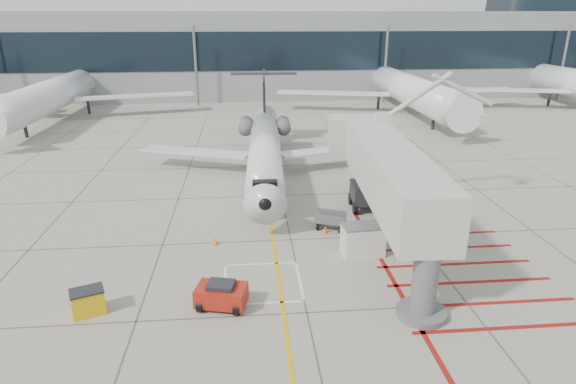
{
  "coord_description": "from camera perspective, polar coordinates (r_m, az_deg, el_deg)",
  "views": [
    {
      "loc": [
        -2.65,
        -23.42,
        13.36
      ],
      "look_at": [
        0.0,
        6.0,
        2.5
      ],
      "focal_mm": 30.0,
      "sensor_mm": 36.0,
      "label": 1
    }
  ],
  "objects": [
    {
      "name": "terminal_building",
      "position": [
        94.48,
        2.67,
        16.31
      ],
      "size": [
        180.0,
        28.0,
        14.0
      ],
      "primitive_type": "cube",
      "color": "gray",
      "rests_on": "ground_plane"
    },
    {
      "name": "bg_aircraft_c",
      "position": [
        73.56,
        13.73,
        14.01
      ],
      "size": [
        36.88,
        40.98,
        12.29
      ],
      "primitive_type": null,
      "color": "silver",
      "rests_on": "ground_plane"
    },
    {
      "name": "pushback_tug",
      "position": [
        24.0,
        -7.91,
        -11.89
      ],
      "size": [
        2.66,
        2.0,
        1.39
      ],
      "primitive_type": null,
      "rotation": [
        0.0,
        0.0,
        -0.24
      ],
      "color": "#AD1F10",
      "rests_on": "ground_plane"
    },
    {
      "name": "spill_bin",
      "position": [
        25.2,
        -22.61,
        -11.88
      ],
      "size": [
        1.72,
        1.45,
        1.27
      ],
      "primitive_type": null,
      "rotation": [
        0.0,
        0.0,
        0.37
      ],
      "color": "#EAAF0D",
      "rests_on": "ground_plane"
    },
    {
      "name": "cone_nose",
      "position": [
        30.22,
        -8.61,
        -5.78
      ],
      "size": [
        0.35,
        0.35,
        0.49
      ],
      "primitive_type": "cone",
      "color": "orange",
      "rests_on": "ground_plane"
    },
    {
      "name": "regional_jet",
      "position": [
        39.51,
        -2.8,
        6.28
      ],
      "size": [
        24.71,
        30.56,
        7.75
      ],
      "primitive_type": null,
      "rotation": [
        0.0,
        0.0,
        -0.04
      ],
      "color": "silver",
      "rests_on": "ground_plane"
    },
    {
      "name": "ground_plane",
      "position": [
        27.09,
        1.15,
        -9.37
      ],
      "size": [
        260.0,
        260.0,
        0.0
      ],
      "primitive_type": "plane",
      "color": "#9E9A88",
      "rests_on": "ground"
    },
    {
      "name": "terminal_glass_band",
      "position": [
        80.55,
        4.07,
        16.33
      ],
      "size": [
        180.0,
        0.1,
        6.0
      ],
      "primitive_type": "cube",
      "color": "black",
      "rests_on": "ground_plane"
    },
    {
      "name": "jet_bridge",
      "position": [
        28.58,
        12.27,
        0.76
      ],
      "size": [
        10.76,
        20.9,
        8.16
      ],
      "primitive_type": null,
      "rotation": [
        0.0,
        0.0,
        -0.05
      ],
      "color": "beige",
      "rests_on": "ground_plane"
    },
    {
      "name": "baggage_cart",
      "position": [
        32.02,
        5.04,
        -3.38
      ],
      "size": [
        2.22,
        1.85,
        1.2
      ],
      "primitive_type": null,
      "rotation": [
        0.0,
        0.0,
        -0.4
      ],
      "color": "#515156",
      "rests_on": "ground_plane"
    },
    {
      "name": "bg_aircraft_b",
      "position": [
        74.3,
        -25.81,
        12.6
      ],
      "size": [
        36.24,
        40.27,
        12.08
      ],
      "primitive_type": null,
      "color": "silver",
      "rests_on": "ground_plane"
    },
    {
      "name": "ground_power_unit",
      "position": [
        28.77,
        8.85,
        -5.63
      ],
      "size": [
        2.5,
        1.58,
        1.9
      ],
      "primitive_type": null,
      "rotation": [
        0.0,
        0.0,
        0.08
      ],
      "color": "silver",
      "rests_on": "ground_plane"
    },
    {
      "name": "cone_side",
      "position": [
        31.57,
        4.44,
        -4.45
      ],
      "size": [
        0.34,
        0.34,
        0.47
      ],
      "primitive_type": "cone",
      "color": "orange",
      "rests_on": "ground_plane"
    }
  ]
}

